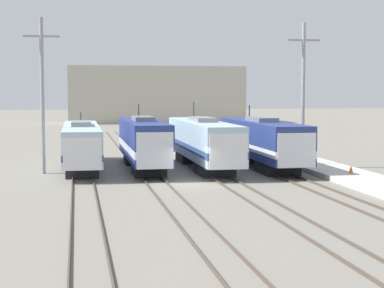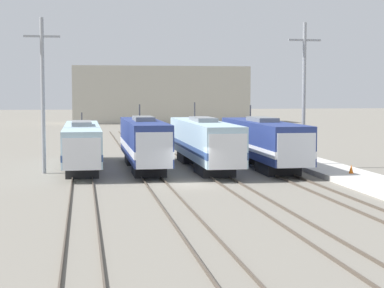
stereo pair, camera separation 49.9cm
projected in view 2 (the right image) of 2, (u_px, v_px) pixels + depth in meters
ground_plane at (193, 184)px, 44.00m from camera, size 400.00×400.00×0.00m
rail_pair_far_left at (82, 186)px, 42.74m from camera, size 1.51×120.00×0.15m
rail_pair_center_left at (157, 184)px, 43.58m from camera, size 1.51×120.00×0.15m
rail_pair_center_right at (229, 182)px, 44.41m from camera, size 1.51×120.00×0.15m
rail_pair_far_right at (298, 181)px, 45.25m from camera, size 1.51×120.00×0.15m
locomotive_far_left at (82, 145)px, 52.52m from camera, size 2.91×18.30×4.54m
locomotive_center_left at (144, 142)px, 52.28m from camera, size 2.86×16.32×5.27m
locomotive_center_right at (204, 142)px, 53.19m from camera, size 3.00×18.78×5.43m
locomotive_far_right at (264, 142)px, 53.56m from camera, size 3.13×17.76×5.17m
catenary_tower_left at (43, 93)px, 49.52m from camera, size 2.77×0.30×12.05m
catenary_tower_right at (304, 93)px, 53.05m from camera, size 2.77×0.30×12.05m
platform at (356, 178)px, 45.97m from camera, size 4.00×120.00×0.38m
traffic_cone at (351, 169)px, 47.03m from camera, size 0.33×0.33×0.65m
depot_building at (160, 95)px, 134.58m from camera, size 36.23×11.02×11.68m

